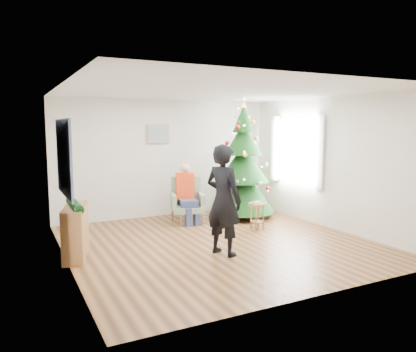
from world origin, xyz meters
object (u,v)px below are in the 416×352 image
stool (257,216)px  armchair (187,206)px  christmas_tree (243,165)px  console (76,231)px  standing_man (223,200)px

stool → armchair: (-0.99, 1.16, 0.07)m
christmas_tree → console: size_ratio=2.56×
stool → console: size_ratio=0.53×
christmas_tree → armchair: 1.56m
stool → console: bearing=-178.1°
christmas_tree → stool: 1.45m
standing_man → console: standing_man is taller
christmas_tree → standing_man: bearing=-128.1°
stool → standing_man: size_ratio=0.30×
christmas_tree → stool: (-0.34, -1.10, -0.88)m
christmas_tree → console: (-3.78, -1.22, -0.75)m
armchair → console: bearing=-135.9°
armchair → standing_man: standing_man is taller
standing_man → armchair: bearing=-32.6°
standing_man → console: (-2.10, 0.93, -0.47)m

